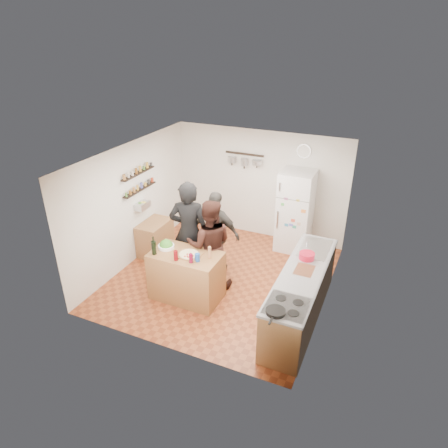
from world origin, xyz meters
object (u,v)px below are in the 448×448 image
at_px(fridge, 295,211).
at_px(wall_clock, 304,151).
at_px(person_back, 216,233).
at_px(skillet, 276,312).
at_px(prep_island, 187,276).
at_px(salad_bowl, 166,246).
at_px(salt_canister, 197,257).
at_px(person_left, 189,232).
at_px(person_center, 210,245).
at_px(pepper_mill, 210,253).
at_px(side_table, 155,238).
at_px(counter_run, 301,296).
at_px(wine_bottle, 154,248).
at_px(red_bowl, 307,256).

distance_m(fridge, wall_clock, 1.29).
bearing_deg(person_back, skillet, 136.81).
bearing_deg(prep_island, wall_clock, 66.11).
bearing_deg(salad_bowl, salt_canister, -13.28).
xyz_separation_m(salt_canister, person_left, (-0.54, 0.71, 0.03)).
bearing_deg(fridge, person_center, -117.44).
relative_size(pepper_mill, salt_canister, 1.32).
height_order(wall_clock, side_table, wall_clock).
relative_size(salad_bowl, person_left, 0.14).
height_order(skillet, fridge, fridge).
height_order(person_center, counter_run, person_center).
relative_size(wine_bottle, counter_run, 0.10).
xyz_separation_m(red_bowl, fridge, (-0.70, 1.87, -0.08)).
xyz_separation_m(pepper_mill, side_table, (-1.86, 1.08, -0.64)).
xyz_separation_m(wine_bottle, skillet, (2.43, -0.69, -0.09)).
bearing_deg(red_bowl, person_left, -177.16).
bearing_deg(side_table, wall_clock, 33.24).
height_order(pepper_mill, fridge, fridge).
xyz_separation_m(prep_island, salt_canister, (0.30, -0.12, 0.53)).
height_order(person_left, side_table, person_left).
height_order(skillet, side_table, skillet).
height_order(salt_canister, counter_run, salt_canister).
height_order(salad_bowl, red_bowl, red_bowl).
height_order(wine_bottle, person_left, person_left).
xyz_separation_m(prep_island, wall_clock, (1.28, 2.90, 1.69)).
distance_m(person_center, counter_run, 1.88).
bearing_deg(person_center, person_back, -101.57).
height_order(salad_bowl, salt_canister, salt_canister).
height_order(counter_run, fridge, fridge).
xyz_separation_m(pepper_mill, fridge, (0.83, 2.52, -0.10)).
distance_m(pepper_mill, counter_run, 1.69).
height_order(salad_bowl, person_center, person_center).
distance_m(wine_bottle, person_center, 1.04).
distance_m(salt_canister, wall_clock, 3.38).
bearing_deg(wall_clock, pepper_mill, -106.31).
height_order(pepper_mill, counter_run, pepper_mill).
relative_size(wine_bottle, person_back, 0.15).
relative_size(prep_island, salt_canister, 8.81).
distance_m(counter_run, red_bowl, 0.68).
height_order(person_center, person_back, person_center).
bearing_deg(wall_clock, person_back, -121.93).
relative_size(prep_island, skillet, 4.52).
xyz_separation_m(wine_bottle, person_center, (0.72, 0.74, -0.15)).
bearing_deg(fridge, prep_island, -116.56).
bearing_deg(counter_run, salt_canister, -167.43).
distance_m(prep_island, pepper_mill, 0.71).
relative_size(counter_run, red_bowl, 9.85).
xyz_separation_m(wall_clock, side_table, (-2.69, -1.76, -1.78)).
xyz_separation_m(counter_run, side_table, (-3.44, 0.87, -0.09)).
distance_m(prep_island, skillet, 2.19).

